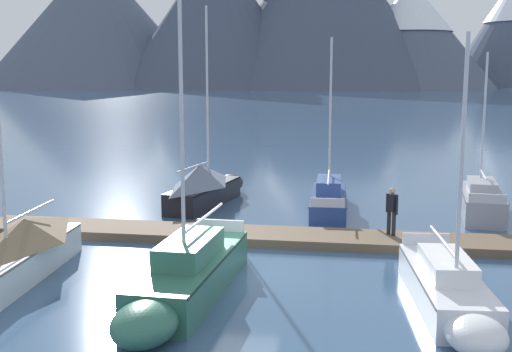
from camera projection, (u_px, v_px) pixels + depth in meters
ground_plane at (235, 274)px, 19.30m from camera, size 700.00×700.00×0.00m
mountain_west_summit at (96, 20)px, 242.51m from camera, size 86.32×86.32×49.29m
mountain_central_massif at (216, 13)px, 228.33m from camera, size 70.34×70.34×51.44m
mountain_shoulder_ridge at (324, 0)px, 231.70m from camera, size 91.04×91.04×59.71m
mountain_east_summit at (410, 33)px, 227.37m from camera, size 60.49×60.49×36.88m
dock at (250, 236)px, 23.20m from camera, size 20.32×3.45×0.30m
sailboat_second_berth at (15, 254)px, 18.55m from camera, size 1.76×7.44×6.85m
sailboat_mid_dock_port at (206, 185)px, 29.21m from camera, size 2.98×7.07×8.84m
sailboat_mid_dock_starboard at (185, 277)px, 16.96m from camera, size 2.34×7.73×9.15m
sailboat_far_berth at (329, 197)px, 28.36m from camera, size 1.62×6.83×7.45m
sailboat_outer_slip at (449, 290)px, 16.27m from camera, size 1.77×6.71×6.89m
sailboat_end_of_dock at (480, 199)px, 27.37m from camera, size 2.34×6.27×6.79m
person_on_dock at (392, 208)px, 22.54m from camera, size 0.40×0.50×1.69m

